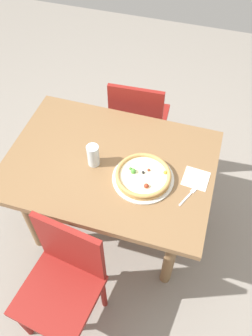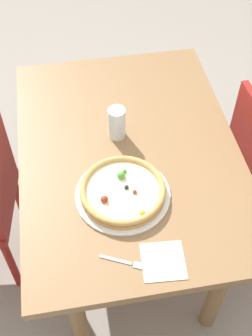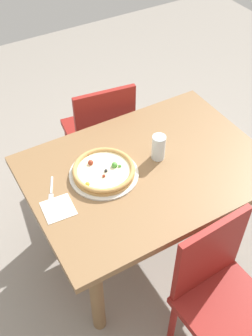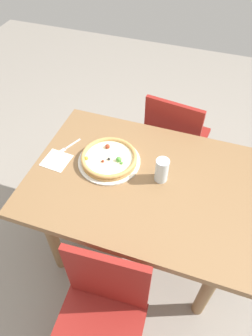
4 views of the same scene
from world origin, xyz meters
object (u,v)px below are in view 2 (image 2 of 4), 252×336
(dining_table, at_px, (129,167))
(napkin, at_px, (163,261))
(plate, at_px, (123,195))
(pizza, at_px, (123,190))
(fork, at_px, (128,263))
(drinking_glass, at_px, (117,123))

(dining_table, distance_m, napkin, 0.51)
(plate, height_order, pizza, pizza)
(fork, height_order, napkin, fork)
(plate, relative_size, napkin, 2.47)
(dining_table, xyz_separation_m, drinking_glass, (-0.08, -0.03, 0.18))
(pizza, bearing_deg, plate, 70.51)
(drinking_glass, bearing_deg, fork, -5.46)
(plate, distance_m, pizza, 0.03)
(napkin, bearing_deg, drinking_glass, -174.29)
(drinking_glass, height_order, napkin, drinking_glass)
(dining_table, distance_m, fork, 0.51)
(fork, height_order, drinking_glass, drinking_glass)
(dining_table, distance_m, plate, 0.25)
(pizza, xyz_separation_m, fork, (0.27, -0.03, -0.03))
(plate, xyz_separation_m, pizza, (-0.00, -0.00, 0.03))
(dining_table, distance_m, drinking_glass, 0.20)
(pizza, distance_m, drinking_glass, 0.31)
(dining_table, relative_size, pizza, 3.91)
(dining_table, distance_m, pizza, 0.27)
(dining_table, xyz_separation_m, plate, (0.22, -0.06, 0.12))
(pizza, xyz_separation_m, napkin, (0.28, 0.09, -0.03))
(napkin, bearing_deg, pizza, -163.05)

